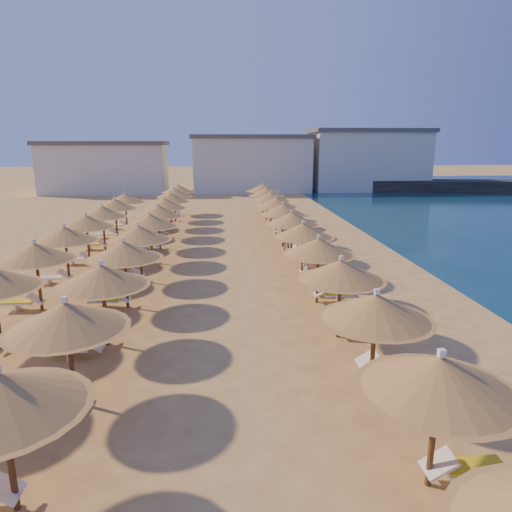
{
  "coord_description": "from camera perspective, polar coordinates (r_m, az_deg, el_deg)",
  "views": [
    {
      "loc": [
        -0.42,
        -16.28,
        6.4
      ],
      "look_at": [
        1.18,
        4.0,
        1.3
      ],
      "focal_mm": 32.0,
      "sensor_mm": 36.0,
      "label": 1
    }
  ],
  "objects": [
    {
      "name": "parasol_row_inland",
      "position": [
        24.03,
        -21.55,
        3.26
      ],
      "size": [
        3.0,
        27.03,
        2.83
      ],
      "color": "brown",
      "rests_on": "ground"
    },
    {
      "name": "jetty",
      "position": [
        65.47,
        21.96,
        8.12
      ],
      "size": [
        30.26,
        8.42,
        1.5
      ],
      "primitive_type": "cube",
      "rotation": [
        0.0,
        0.0,
        -0.15
      ],
      "color": "black",
      "rests_on": "ground"
    },
    {
      "name": "beachgoer_c",
      "position": [
        26.83,
        3.79,
        2.0
      ],
      "size": [
        1.01,
        0.63,
        1.61
      ],
      "primitive_type": "imported",
      "rotation": [
        0.0,
        0.0,
        -0.27
      ],
      "color": "tan",
      "rests_on": "ground"
    },
    {
      "name": "parasol_row_east",
      "position": [
        23.3,
        5.15,
        3.88
      ],
      "size": [
        3.0,
        40.77,
        2.83
      ],
      "color": "brown",
      "rests_on": "ground"
    },
    {
      "name": "parasol_row_west",
      "position": [
        23.27,
        -13.71,
        3.53
      ],
      "size": [
        3.0,
        40.77,
        2.83
      ],
      "color": "brown",
      "rests_on": "ground"
    },
    {
      "name": "beachgoer_b",
      "position": [
        21.15,
        6.82,
        -0.97
      ],
      "size": [
        1.15,
        1.17,
        1.9
      ],
      "primitive_type": "imported",
      "rotation": [
        0.0,
        0.0,
        -0.84
      ],
      "color": "tan",
      "rests_on": "ground"
    },
    {
      "name": "ground",
      "position": [
        17.5,
        -2.85,
        -7.4
      ],
      "size": [
        220.0,
        220.0,
        0.0
      ],
      "primitive_type": "plane",
      "color": "#D8B15E",
      "rests_on": "ground"
    },
    {
      "name": "loungers",
      "position": [
        23.23,
        -7.73,
        -1.17
      ],
      "size": [
        13.94,
        38.31,
        0.66
      ],
      "color": "white",
      "rests_on": "ground"
    },
    {
      "name": "hotel_blocks",
      "position": [
        61.67,
        -0.33,
        11.57
      ],
      "size": [
        50.25,
        9.32,
        8.1
      ],
      "color": "silver",
      "rests_on": "ground"
    }
  ]
}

